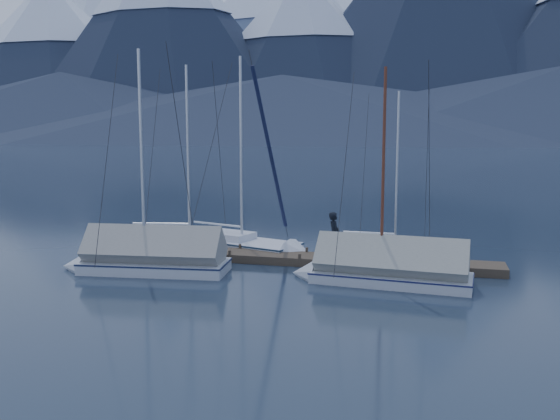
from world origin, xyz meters
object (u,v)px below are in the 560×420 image
object	(u,v)px
sailboat_open_right	(404,251)
sailboat_covered_far	(142,260)
sailboat_open_mid	(251,248)
person	(334,234)
sailboat_open_left	(200,242)
sailboat_covered_near	(377,271)

from	to	relation	value
sailboat_open_right	sailboat_covered_far	size ratio (longest dim) A/B	0.84
sailboat_open_mid	sailboat_covered_far	xyz separation A→B (m)	(-2.98, -4.82, 0.29)
sailboat_open_mid	sailboat_covered_far	world-z (taller)	sailboat_open_mid
sailboat_open_mid	person	size ratio (longest dim) A/B	5.23
sailboat_open_mid	sailboat_open_left	bearing A→B (deg)	167.11
sailboat_covered_near	sailboat_covered_far	bearing A→B (deg)	-176.11
sailboat_covered_near	person	world-z (taller)	sailboat_covered_near
sailboat_covered_near	person	bearing A→B (deg)	128.64
sailboat_open_mid	sailboat_open_right	xyz separation A→B (m)	(6.83, 1.15, -0.03)
sailboat_open_left	person	distance (m)	7.33
sailboat_open_mid	sailboat_covered_near	xyz separation A→B (m)	(6.09, -4.20, 0.26)
sailboat_open_right	sailboat_covered_near	size ratio (longest dim) A/B	0.93
sailboat_open_left	sailboat_covered_far	size ratio (longest dim) A/B	1.00
sailboat_covered_far	person	size ratio (longest dim) A/B	5.09
sailboat_open_left	sailboat_open_mid	distance (m)	2.83
sailboat_open_left	sailboat_covered_near	size ratio (longest dim) A/B	1.09
sailboat_open_left	sailboat_covered_near	distance (m)	10.09
sailboat_open_mid	sailboat_covered_far	size ratio (longest dim) A/B	1.03
sailboat_open_mid	sailboat_covered_near	world-z (taller)	sailboat_open_mid
sailboat_covered_near	person	distance (m)	3.30
sailboat_open_mid	sailboat_covered_near	distance (m)	7.41
sailboat_open_left	sailboat_open_right	world-z (taller)	sailboat_open_left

